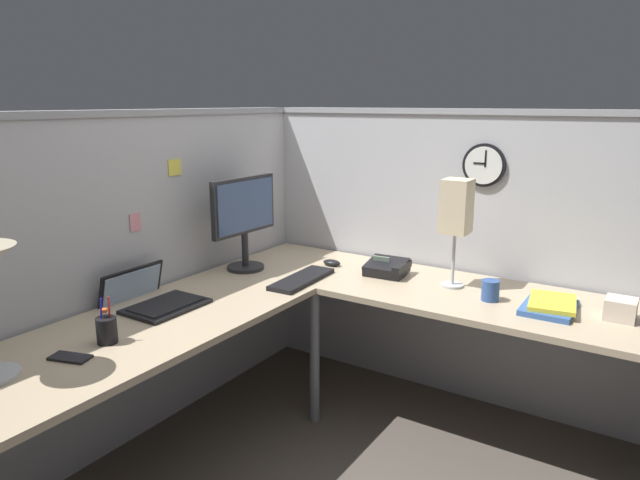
# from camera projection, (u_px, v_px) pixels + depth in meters

# --- Properties ---
(ground_plane) EXTENTS (6.80, 6.80, 0.00)m
(ground_plane) POSITION_uv_depth(u_px,v_px,m) (324.00, 444.00, 2.77)
(ground_plane) COLOR #4C443D
(cubicle_wall_back) EXTENTS (2.57, 0.12, 1.58)m
(cubicle_wall_back) POSITION_uv_depth(u_px,v_px,m) (131.00, 278.00, 2.74)
(cubicle_wall_back) COLOR #B2B2B7
(cubicle_wall_back) RESTS_ON ground
(cubicle_wall_right) EXTENTS (0.12, 2.37, 1.58)m
(cubicle_wall_right) POSITION_uv_depth(u_px,v_px,m) (449.00, 255.00, 3.15)
(cubicle_wall_right) COLOR #B2B2B7
(cubicle_wall_right) RESTS_ON ground
(desk) EXTENTS (2.35, 2.15, 0.73)m
(desk) POSITION_uv_depth(u_px,v_px,m) (316.00, 335.00, 2.48)
(desk) COLOR tan
(desk) RESTS_ON ground
(monitor) EXTENTS (0.46, 0.20, 0.50)m
(monitor) POSITION_uv_depth(u_px,v_px,m) (244.00, 216.00, 3.03)
(monitor) COLOR #232326
(monitor) RESTS_ON desk
(laptop) EXTENTS (0.34, 0.38, 0.22)m
(laptop) POSITION_uv_depth(u_px,v_px,m) (151.00, 299.00, 2.56)
(laptop) COLOR black
(laptop) RESTS_ON desk
(keyboard) EXTENTS (0.44, 0.16, 0.02)m
(keyboard) POSITION_uv_depth(u_px,v_px,m) (302.00, 279.00, 2.89)
(keyboard) COLOR black
(keyboard) RESTS_ON desk
(computer_mouse) EXTENTS (0.06, 0.10, 0.03)m
(computer_mouse) POSITION_uv_depth(u_px,v_px,m) (332.00, 263.00, 3.16)
(computer_mouse) COLOR black
(computer_mouse) RESTS_ON desk
(pen_cup) EXTENTS (0.08, 0.08, 0.18)m
(pen_cup) POSITION_uv_depth(u_px,v_px,m) (107.00, 330.00, 2.14)
(pen_cup) COLOR black
(pen_cup) RESTS_ON desk
(cell_phone) EXTENTS (0.11, 0.16, 0.01)m
(cell_phone) POSITION_uv_depth(u_px,v_px,m) (70.00, 358.00, 2.02)
(cell_phone) COLOR black
(cell_phone) RESTS_ON desk
(office_phone) EXTENTS (0.20, 0.22, 0.11)m
(office_phone) POSITION_uv_depth(u_px,v_px,m) (388.00, 268.00, 2.99)
(office_phone) COLOR black
(office_phone) RESTS_ON desk
(book_stack) EXTENTS (0.30, 0.23, 0.04)m
(book_stack) POSITION_uv_depth(u_px,v_px,m) (550.00, 306.00, 2.49)
(book_stack) COLOR #335999
(book_stack) RESTS_ON desk
(desk_lamp_paper) EXTENTS (0.13, 0.13, 0.53)m
(desk_lamp_paper) POSITION_uv_depth(u_px,v_px,m) (456.00, 210.00, 2.72)
(desk_lamp_paper) COLOR #B7BABF
(desk_lamp_paper) RESTS_ON desk
(coffee_mug) EXTENTS (0.08, 0.08, 0.10)m
(coffee_mug) POSITION_uv_depth(u_px,v_px,m) (490.00, 290.00, 2.60)
(coffee_mug) COLOR #2D4C8C
(coffee_mug) RESTS_ON desk
(tissue_box) EXTENTS (0.12, 0.12, 0.09)m
(tissue_box) POSITION_uv_depth(u_px,v_px,m) (621.00, 309.00, 2.38)
(tissue_box) COLOR beige
(tissue_box) RESTS_ON desk
(wall_clock) EXTENTS (0.04, 0.22, 0.22)m
(wall_clock) POSITION_uv_depth(u_px,v_px,m) (484.00, 165.00, 2.90)
(wall_clock) COLOR black
(pinned_note_leftmost) EXTENTS (0.06, 0.00, 0.08)m
(pinned_note_leftmost) POSITION_uv_depth(u_px,v_px,m) (135.00, 222.00, 2.65)
(pinned_note_leftmost) COLOR pink
(pinned_note_middle) EXTENTS (0.08, 0.00, 0.08)m
(pinned_note_middle) POSITION_uv_depth(u_px,v_px,m) (175.00, 167.00, 2.81)
(pinned_note_middle) COLOR #EAD84C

